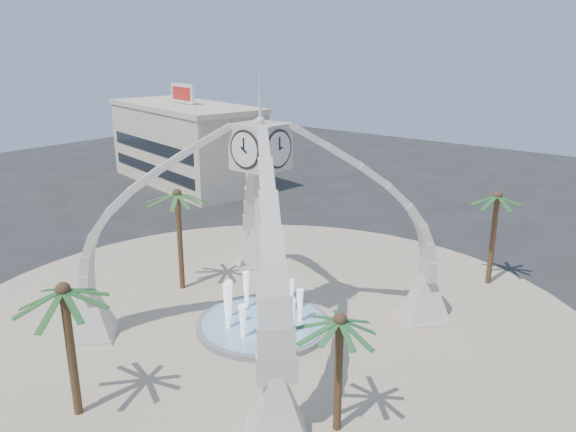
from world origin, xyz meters
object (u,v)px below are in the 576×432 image
Objects in this scene: clock_tower at (262,226)px; palm_east at (340,322)px; palm_west at (177,195)px; fountain at (263,324)px; palm_south at (63,292)px; palm_north at (497,197)px.

palm_east is (8.71, -4.92, -1.16)m from clock_tower.
palm_east is 17.86m from palm_west.
fountain is 1.05× the size of palm_west.
palm_west is 1.08× the size of palm_south.
fountain is at bearing -118.25° from palm_north.
palm_east is 0.84× the size of palm_north.
palm_west reaches higher than fountain.
fountain is 10.45m from palm_west.
palm_west is at bearing 119.66° from palm_south.
palm_east is at bearing 33.78° from palm_south.
clock_tower is at bearing -90.00° from fountain.
palm_north is at bearing 70.75° from palm_south.
clock_tower is 2.54× the size of palm_south.
palm_north reaches higher than fountain.
palm_west is 1.05× the size of palm_north.
palm_east is at bearing -29.48° from clock_tower.
clock_tower is 10.07m from palm_east.
clock_tower is at bearing 84.10° from palm_south.
palm_south is at bearing -109.25° from palm_north.
fountain is at bearing -4.99° from palm_west.
clock_tower is 2.47× the size of palm_north.
palm_east is 0.87× the size of palm_south.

